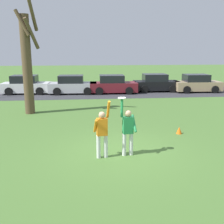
{
  "coord_description": "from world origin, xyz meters",
  "views": [
    {
      "loc": [
        -1.26,
        -9.08,
        3.65
      ],
      "look_at": [
        -0.24,
        0.66,
        1.38
      ],
      "focal_mm": 42.33,
      "sensor_mm": 36.0,
      "label": 1
    }
  ],
  "objects_px": {
    "person_defender": "(102,131)",
    "parked_car_maroon": "(113,85)",
    "person_catcher": "(128,129)",
    "parked_car_white": "(26,85)",
    "parked_car_tan": "(197,84)",
    "field_cone_orange": "(179,130)",
    "bare_tree_tall": "(27,61)",
    "parked_car_black": "(156,83)",
    "parked_car_silver": "(72,85)",
    "frisbee_disc": "(122,98)"
  },
  "relations": [
    {
      "from": "person_defender",
      "to": "parked_car_tan",
      "type": "height_order",
      "value": "person_defender"
    },
    {
      "from": "person_catcher",
      "to": "field_cone_orange",
      "type": "xyz_separation_m",
      "value": [
        2.72,
        2.24,
        -0.82
      ]
    },
    {
      "from": "frisbee_disc",
      "to": "parked_car_black",
      "type": "bearing_deg",
      "value": 70.52
    },
    {
      "from": "parked_car_white",
      "to": "parked_car_tan",
      "type": "xyz_separation_m",
      "value": [
        15.21,
        -0.63,
        0.0
      ]
    },
    {
      "from": "parked_car_tan",
      "to": "field_cone_orange",
      "type": "relative_size",
      "value": 12.98
    },
    {
      "from": "person_defender",
      "to": "parked_car_silver",
      "type": "relative_size",
      "value": 0.49
    },
    {
      "from": "parked_car_black",
      "to": "parked_car_tan",
      "type": "bearing_deg",
      "value": -9.7
    },
    {
      "from": "parked_car_maroon",
      "to": "field_cone_orange",
      "type": "relative_size",
      "value": 12.98
    },
    {
      "from": "parked_car_tan",
      "to": "parked_car_white",
      "type": "bearing_deg",
      "value": 179.36
    },
    {
      "from": "parked_car_white",
      "to": "frisbee_disc",
      "type": "bearing_deg",
      "value": -65.18
    },
    {
      "from": "bare_tree_tall",
      "to": "field_cone_orange",
      "type": "xyz_separation_m",
      "value": [
        7.44,
        -4.8,
        -2.91
      ]
    },
    {
      "from": "person_catcher",
      "to": "frisbee_disc",
      "type": "bearing_deg",
      "value": -0.0
    },
    {
      "from": "frisbee_disc",
      "to": "bare_tree_tall",
      "type": "relative_size",
      "value": 0.04
    },
    {
      "from": "person_catcher",
      "to": "parked_car_maroon",
      "type": "distance_m",
      "value": 14.26
    },
    {
      "from": "parked_car_maroon",
      "to": "parked_car_black",
      "type": "bearing_deg",
      "value": 11.11
    },
    {
      "from": "parked_car_silver",
      "to": "parked_car_tan",
      "type": "distance_m",
      "value": 11.19
    },
    {
      "from": "person_catcher",
      "to": "bare_tree_tall",
      "type": "bearing_deg",
      "value": -63.62
    },
    {
      "from": "parked_car_white",
      "to": "parked_car_black",
      "type": "relative_size",
      "value": 1.0
    },
    {
      "from": "frisbee_disc",
      "to": "person_catcher",
      "type": "bearing_deg",
      "value": 7.45
    },
    {
      "from": "parked_car_tan",
      "to": "person_catcher",
      "type": "bearing_deg",
      "value": -119.75
    },
    {
      "from": "parked_car_maroon",
      "to": "field_cone_orange",
      "type": "bearing_deg",
      "value": -80.17
    },
    {
      "from": "person_catcher",
      "to": "bare_tree_tall",
      "type": "height_order",
      "value": "bare_tree_tall"
    },
    {
      "from": "parked_car_black",
      "to": "bare_tree_tall",
      "type": "xyz_separation_m",
      "value": [
        -9.77,
        -7.84,
        2.34
      ]
    },
    {
      "from": "parked_car_maroon",
      "to": "parked_car_tan",
      "type": "relative_size",
      "value": 1.0
    },
    {
      "from": "parked_car_tan",
      "to": "bare_tree_tall",
      "type": "height_order",
      "value": "bare_tree_tall"
    },
    {
      "from": "bare_tree_tall",
      "to": "field_cone_orange",
      "type": "distance_m",
      "value": 9.32
    },
    {
      "from": "parked_car_white",
      "to": "bare_tree_tall",
      "type": "relative_size",
      "value": 0.63
    },
    {
      "from": "person_defender",
      "to": "parked_car_maroon",
      "type": "bearing_deg",
      "value": 74.88
    },
    {
      "from": "parked_car_tan",
      "to": "bare_tree_tall",
      "type": "distance_m",
      "value": 15.34
    },
    {
      "from": "parked_car_maroon",
      "to": "parked_car_tan",
      "type": "height_order",
      "value": "same"
    },
    {
      "from": "field_cone_orange",
      "to": "parked_car_maroon",
      "type": "bearing_deg",
      "value": 98.11
    },
    {
      "from": "parked_car_white",
      "to": "parked_car_maroon",
      "type": "relative_size",
      "value": 1.0
    },
    {
      "from": "parked_car_silver",
      "to": "parked_car_maroon",
      "type": "relative_size",
      "value": 1.0
    },
    {
      "from": "person_defender",
      "to": "bare_tree_tall",
      "type": "height_order",
      "value": "bare_tree_tall"
    },
    {
      "from": "frisbee_disc",
      "to": "parked_car_silver",
      "type": "height_order",
      "value": "frisbee_disc"
    },
    {
      "from": "parked_car_tan",
      "to": "field_cone_orange",
      "type": "bearing_deg",
      "value": -114.79
    },
    {
      "from": "person_defender",
      "to": "parked_car_black",
      "type": "bearing_deg",
      "value": 60.85
    },
    {
      "from": "person_defender",
      "to": "field_cone_orange",
      "type": "bearing_deg",
      "value": 25.53
    },
    {
      "from": "field_cone_orange",
      "to": "person_catcher",
      "type": "bearing_deg",
      "value": -140.53
    },
    {
      "from": "parked_car_tan",
      "to": "bare_tree_tall",
      "type": "bearing_deg",
      "value": -150.29
    },
    {
      "from": "person_catcher",
      "to": "parked_car_maroon",
      "type": "height_order",
      "value": "person_catcher"
    },
    {
      "from": "parked_car_white",
      "to": "parked_car_silver",
      "type": "distance_m",
      "value": 4.05
    },
    {
      "from": "parked_car_white",
      "to": "parked_car_tan",
      "type": "distance_m",
      "value": 15.22
    },
    {
      "from": "frisbee_disc",
      "to": "parked_car_white",
      "type": "distance_m",
      "value": 16.16
    },
    {
      "from": "person_catcher",
      "to": "field_cone_orange",
      "type": "distance_m",
      "value": 3.62
    },
    {
      "from": "person_catcher",
      "to": "field_cone_orange",
      "type": "relative_size",
      "value": 6.5
    },
    {
      "from": "parked_car_black",
      "to": "parked_car_maroon",
      "type": "bearing_deg",
      "value": -168.89
    },
    {
      "from": "bare_tree_tall",
      "to": "frisbee_disc",
      "type": "bearing_deg",
      "value": -57.55
    },
    {
      "from": "parked_car_black",
      "to": "parked_car_white",
      "type": "bearing_deg",
      "value": -177.78
    },
    {
      "from": "person_catcher",
      "to": "parked_car_silver",
      "type": "bearing_deg",
      "value": -87.47
    }
  ]
}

